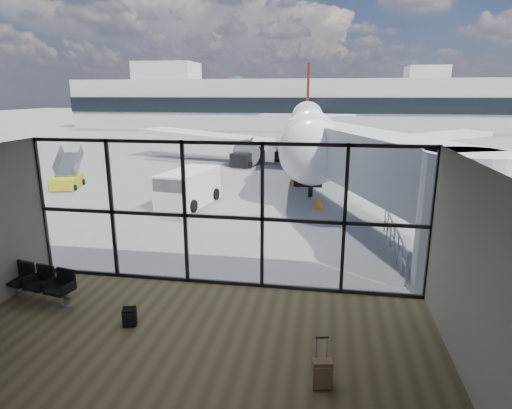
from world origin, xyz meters
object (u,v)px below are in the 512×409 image
(seating_row, at_px, (42,281))
(suitcase, at_px, (322,374))
(mobile_stairs, at_px, (68,180))
(service_van, at_px, (188,187))
(airliner, at_px, (309,129))
(backpack, at_px, (129,317))
(belt_loader, at_px, (249,157))

(seating_row, bearing_deg, suitcase, -6.28)
(mobile_stairs, bearing_deg, service_van, -32.75)
(suitcase, xyz_separation_m, mobile_stairs, (-16.27, 16.65, 0.17))
(airliner, distance_m, service_van, 17.74)
(airliner, xyz_separation_m, service_van, (-5.59, -16.74, -1.87))
(backpack, relative_size, belt_loader, 0.11)
(backpack, xyz_separation_m, airliner, (3.16, 28.91, 2.57))
(seating_row, bearing_deg, airliner, 88.91)
(seating_row, relative_size, mobile_stairs, 0.71)
(suitcase, height_order, belt_loader, belt_loader)
(airliner, bearing_deg, suitcase, -90.07)
(seating_row, xyz_separation_m, airliner, (6.32, 27.89, 2.27))
(airliner, height_order, mobile_stairs, airliner)
(backpack, distance_m, mobile_stairs, 18.85)
(seating_row, distance_m, service_van, 11.19)
(suitcase, relative_size, service_van, 0.24)
(mobile_stairs, bearing_deg, backpack, -67.85)
(mobile_stairs, bearing_deg, suitcase, -60.52)
(service_van, bearing_deg, airliner, 80.78)
(service_van, height_order, mobile_stairs, mobile_stairs)
(backpack, relative_size, service_van, 0.11)
(service_van, relative_size, belt_loader, 0.98)
(service_van, bearing_deg, backpack, -69.50)
(backpack, distance_m, suitcase, 5.18)
(backpack, xyz_separation_m, mobile_stairs, (-11.34, 15.05, 0.25))
(seating_row, xyz_separation_m, backpack, (3.16, -1.02, -0.31))
(airliner, relative_size, belt_loader, 7.78)
(seating_row, relative_size, airliner, 0.06)
(seating_row, distance_m, mobile_stairs, 16.25)
(backpack, height_order, belt_loader, belt_loader)
(backpack, height_order, service_van, service_van)
(backpack, bearing_deg, airliner, 69.17)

